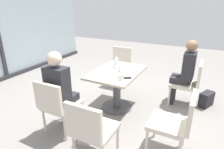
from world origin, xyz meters
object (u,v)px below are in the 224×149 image
(chair_side_end, at_px, (91,128))
(chair_front_left, at_px, (176,121))
(chair_front_right, at_px, (189,81))
(coffee_cup, at_px, (121,77))
(wine_glass_3, at_px, (116,58))
(wine_glass_0, at_px, (117,61))
(chair_far_left, at_px, (57,104))
(chair_far_right, at_px, (119,64))
(cell_phone_on_table, at_px, (127,78))
(handbag_1, at_px, (206,99))
(dining_table_main, at_px, (117,82))
(person_front_right, at_px, (185,70))
(handbag_0, at_px, (87,131))
(wine_glass_1, at_px, (115,60))
(wine_glass_2, at_px, (120,70))
(person_far_left, at_px, (61,88))

(chair_side_end, xyz_separation_m, chair_front_left, (0.61, -0.85, 0.00))
(chair_front_right, relative_size, coffee_cup, 9.67)
(wine_glass_3, bearing_deg, wine_glass_0, -153.73)
(chair_far_left, height_order, chair_far_right, same)
(cell_phone_on_table, distance_m, handbag_1, 1.71)
(dining_table_main, bearing_deg, handbag_1, -60.91)
(wine_glass_0, relative_size, cell_phone_on_table, 1.28)
(chair_front_left, relative_size, cell_phone_on_table, 6.04)
(cell_phone_on_table, bearing_deg, chair_far_left, 102.14)
(cell_phone_on_table, bearing_deg, handbag_1, -85.48)
(wine_glass_3, xyz_separation_m, coffee_cup, (-0.67, -0.41, -0.09))
(dining_table_main, xyz_separation_m, wine_glass_0, (0.14, 0.08, 0.35))
(chair_front_right, xyz_separation_m, chair_side_end, (-2.01, 0.85, 0.00))
(chair_front_left, distance_m, wine_glass_0, 1.54)
(person_front_right, height_order, wine_glass_0, person_front_right)
(wine_glass_0, height_order, wine_glass_3, same)
(chair_far_left, distance_m, handbag_0, 0.58)
(dining_table_main, bearing_deg, coffee_cup, -144.34)
(chair_side_end, relative_size, chair_front_left, 1.00)
(dining_table_main, distance_m, person_front_right, 1.27)
(chair_front_right, bearing_deg, coffee_cup, 137.72)
(wine_glass_1, bearing_deg, cell_phone_on_table, -135.90)
(chair_front_right, height_order, chair_side_end, same)
(dining_table_main, height_order, chair_far_left, chair_far_left)
(chair_side_end, bearing_deg, wine_glass_2, 7.57)
(chair_far_right, xyz_separation_m, coffee_cup, (-1.38, -0.68, 0.28))
(chair_far_left, distance_m, chair_side_end, 0.80)
(dining_table_main, bearing_deg, chair_front_left, -121.25)
(chair_far_right, bearing_deg, person_front_right, -103.28)
(wine_glass_2, bearing_deg, handbag_1, -51.22)
(chair_far_right, bearing_deg, dining_table_main, -156.78)
(chair_front_left, xyz_separation_m, handbag_1, (1.53, -0.34, -0.36))
(person_front_right, relative_size, wine_glass_1, 6.81)
(dining_table_main, relative_size, person_far_left, 0.88)
(chair_front_right, relative_size, wine_glass_2, 4.70)
(chair_far_left, xyz_separation_m, person_far_left, (0.11, -0.00, 0.20))
(dining_table_main, relative_size, chair_front_right, 1.28)
(handbag_0, bearing_deg, wine_glass_2, -24.94)
(person_front_right, height_order, wine_glass_2, person_front_right)
(dining_table_main, bearing_deg, person_far_left, 154.42)
(wine_glass_3, bearing_deg, handbag_0, -172.36)
(person_far_left, height_order, wine_glass_3, person_far_left)
(person_front_right, distance_m, wine_glass_1, 1.30)
(chair_front_left, distance_m, person_far_left, 1.64)
(chair_far_left, relative_size, handbag_1, 2.90)
(person_far_left, bearing_deg, chair_front_left, -81.34)
(chair_far_right, distance_m, wine_glass_3, 0.84)
(chair_far_left, height_order, wine_glass_1, wine_glass_1)
(chair_far_right, relative_size, wine_glass_1, 4.70)
(chair_front_left, xyz_separation_m, person_front_right, (1.40, 0.11, 0.20))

